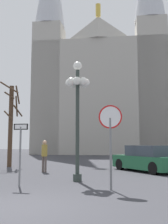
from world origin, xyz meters
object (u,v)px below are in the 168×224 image
object	(u,v)px
cathedral	(101,85)
bare_tree	(11,122)
parked_car_near_green	(147,159)
stop_sign	(110,129)
street_lamp	(78,97)
one_way_arrow_sign	(20,148)
pedestrian_walking	(44,153)

from	to	relation	value
cathedral	bare_tree	size ratio (longest dim) A/B	6.28
bare_tree	parked_car_near_green	distance (m)	9.21
stop_sign	cathedral	bearing A→B (deg)	90.18
stop_sign	street_lamp	world-z (taller)	street_lamp
street_lamp	bare_tree	xyz separation A→B (m)	(-5.02, 6.35, -0.57)
bare_tree	stop_sign	bearing A→B (deg)	-52.78
one_way_arrow_sign	parked_car_near_green	bearing A→B (deg)	44.19
bare_tree	parked_car_near_green	world-z (taller)	bare_tree
stop_sign	one_way_arrow_sign	world-z (taller)	stop_sign
street_lamp	bare_tree	bearing A→B (deg)	128.35
cathedral	one_way_arrow_sign	distance (m)	31.66
stop_sign	pedestrian_walking	distance (m)	6.30
street_lamp	bare_tree	world-z (taller)	bare_tree
bare_tree	pedestrian_walking	distance (m)	4.68
stop_sign	one_way_arrow_sign	size ratio (longest dim) A/B	1.26
street_lamp	parked_car_near_green	world-z (taller)	street_lamp
stop_sign	one_way_arrow_sign	distance (m)	3.41
stop_sign	pedestrian_walking	size ratio (longest dim) A/B	1.68
parked_car_near_green	bare_tree	bearing A→B (deg)	165.05
one_way_arrow_sign	bare_tree	bearing A→B (deg)	111.29
one_way_arrow_sign	cathedral	bearing A→B (deg)	83.94
street_lamp	parked_car_near_green	xyz separation A→B (m)	(3.60, 4.05, -2.86)
pedestrian_walking	parked_car_near_green	bearing A→B (deg)	7.86
stop_sign	street_lamp	size ratio (longest dim) A/B	0.57
cathedral	pedestrian_walking	distance (m)	27.39
cathedral	parked_car_near_green	distance (m)	26.70
cathedral	bare_tree	xyz separation A→B (m)	(-6.22, -22.41, -7.54)
one_way_arrow_sign	parked_car_near_green	size ratio (longest dim) A/B	0.51
stop_sign	pedestrian_walking	xyz separation A→B (m)	(-3.36, 5.23, -0.99)
pedestrian_walking	one_way_arrow_sign	bearing A→B (deg)	-89.23
stop_sign	bare_tree	distance (m)	10.49
one_way_arrow_sign	parked_car_near_green	world-z (taller)	one_way_arrow_sign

